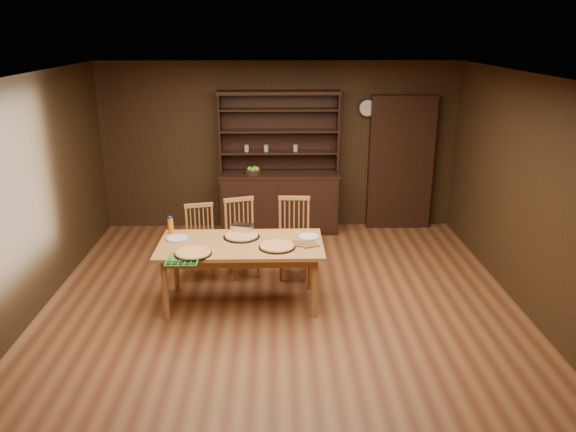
{
  "coord_description": "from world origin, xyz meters",
  "views": [
    {
      "loc": [
        -0.06,
        -5.64,
        3.07
      ],
      "look_at": [
        0.08,
        0.4,
        1.03
      ],
      "focal_mm": 35.0,
      "sensor_mm": 36.0,
      "label": 1
    }
  ],
  "objects_px": {
    "china_hutch": "(279,194)",
    "chair_left": "(201,238)",
    "chair_center": "(241,235)",
    "dining_table": "(241,250)",
    "chair_right": "(294,235)",
    "juice_bottle": "(171,225)"
  },
  "relations": [
    {
      "from": "china_hutch",
      "to": "chair_right",
      "type": "distance_m",
      "value": 1.68
    },
    {
      "from": "china_hutch",
      "to": "chair_center",
      "type": "distance_m",
      "value": 1.69
    },
    {
      "from": "china_hutch",
      "to": "chair_right",
      "type": "xyz_separation_m",
      "value": [
        0.17,
        -1.67,
        -0.05
      ]
    },
    {
      "from": "juice_bottle",
      "to": "chair_right",
      "type": "bearing_deg",
      "value": 16.92
    },
    {
      "from": "dining_table",
      "to": "chair_right",
      "type": "distance_m",
      "value": 1.02
    },
    {
      "from": "china_hutch",
      "to": "dining_table",
      "type": "xyz_separation_m",
      "value": [
        -0.46,
        -2.47,
        0.07
      ]
    },
    {
      "from": "chair_center",
      "to": "juice_bottle",
      "type": "height_order",
      "value": "chair_center"
    },
    {
      "from": "dining_table",
      "to": "chair_left",
      "type": "relative_size",
      "value": 1.98
    },
    {
      "from": "chair_center",
      "to": "juice_bottle",
      "type": "distance_m",
      "value": 1.0
    },
    {
      "from": "chair_right",
      "to": "china_hutch",
      "type": "bearing_deg",
      "value": 99.22
    },
    {
      "from": "china_hutch",
      "to": "juice_bottle",
      "type": "bearing_deg",
      "value": -121.59
    },
    {
      "from": "chair_left",
      "to": "chair_center",
      "type": "distance_m",
      "value": 0.52
    },
    {
      "from": "chair_left",
      "to": "chair_center",
      "type": "xyz_separation_m",
      "value": [
        0.52,
        0.03,
        0.04
      ]
    },
    {
      "from": "chair_center",
      "to": "juice_bottle",
      "type": "xyz_separation_m",
      "value": [
        -0.8,
        -0.51,
        0.32
      ]
    },
    {
      "from": "dining_table",
      "to": "chair_right",
      "type": "bearing_deg",
      "value": 51.83
    },
    {
      "from": "dining_table",
      "to": "chair_center",
      "type": "bearing_deg",
      "value": 93.05
    },
    {
      "from": "chair_left",
      "to": "juice_bottle",
      "type": "bearing_deg",
      "value": -133.47
    },
    {
      "from": "dining_table",
      "to": "chair_center",
      "type": "distance_m",
      "value": 0.87
    },
    {
      "from": "china_hutch",
      "to": "chair_left",
      "type": "height_order",
      "value": "china_hutch"
    },
    {
      "from": "chair_left",
      "to": "dining_table",
      "type": "bearing_deg",
      "value": -68.91
    },
    {
      "from": "chair_center",
      "to": "chair_left",
      "type": "bearing_deg",
      "value": 164.81
    },
    {
      "from": "dining_table",
      "to": "chair_right",
      "type": "relative_size",
      "value": 1.8
    }
  ]
}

